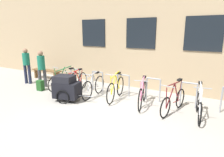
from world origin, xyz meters
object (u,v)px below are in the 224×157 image
(person_browsing, at_px, (27,63))
(bicycle_yellow, at_px, (116,88))
(person_by_bench, at_px, (41,67))
(backpack, at_px, (40,85))
(bicycle_maroon, at_px, (173,101))
(bicycle_pink, at_px, (143,94))
(bicycle_silver, at_px, (94,87))
(bicycle_white, at_px, (199,105))
(bike_trailer, at_px, (67,88))
(bicycle_red, at_px, (76,83))
(bicycle_green, at_px, (66,81))
(wooden_bench, at_px, (47,72))

(person_browsing, bearing_deg, bicycle_yellow, 1.89)
(person_by_bench, height_order, backpack, person_by_bench)
(bicycle_maroon, bearing_deg, bicycle_yellow, 175.50)
(bicycle_maroon, xyz_separation_m, bicycle_pink, (-1.05, 0.08, 0.03))
(bicycle_silver, distance_m, bicycle_white, 3.75)
(bicycle_pink, bearing_deg, person_browsing, -179.31)
(bicycle_silver, height_order, bicycle_white, bicycle_white)
(bicycle_silver, relative_size, person_browsing, 1.00)
(bike_trailer, bearing_deg, bicycle_red, 110.85)
(bicycle_pink, distance_m, person_browsing, 5.85)
(bike_trailer, bearing_deg, bicycle_maroon, 13.69)
(backpack, bearing_deg, person_browsing, 158.86)
(bicycle_yellow, bearing_deg, bicycle_red, -178.52)
(bicycle_maroon, height_order, backpack, bicycle_maroon)
(bicycle_green, height_order, backpack, bicycle_green)
(bicycle_maroon, distance_m, bicycle_green, 4.54)
(bicycle_yellow, relative_size, bicycle_pink, 1.03)
(bike_trailer, relative_size, person_browsing, 0.88)
(bicycle_green, xyz_separation_m, person_by_bench, (-1.22, -0.18, 0.56))
(bicycle_red, xyz_separation_m, bicycle_green, (-0.58, -0.01, -0.01))
(wooden_bench, bearing_deg, bicycle_silver, -16.03)
(backpack, bearing_deg, bicycle_maroon, 3.27)
(bicycle_silver, distance_m, bicycle_red, 0.95)
(bicycle_red, bearing_deg, bike_trailer, -69.15)
(person_browsing, bearing_deg, bicycle_red, 2.15)
(bike_trailer, bearing_deg, person_by_bench, 159.78)
(bicycle_yellow, relative_size, person_browsing, 1.06)
(bicycle_maroon, xyz_separation_m, bicycle_green, (-4.54, 0.11, 0.02))
(bicycle_silver, relative_size, bicycle_yellow, 0.95)
(bike_trailer, bearing_deg, bicycle_yellow, 35.54)
(bicycle_red, xyz_separation_m, bicycle_yellow, (1.83, 0.05, 0.01))
(wooden_bench, height_order, backpack, wooden_bench)
(wooden_bench, bearing_deg, bicycle_maroon, -9.11)
(bicycle_silver, height_order, person_by_bench, person_by_bench)
(bicycle_silver, relative_size, bicycle_red, 0.95)
(bicycle_green, distance_m, bike_trailer, 1.38)
(bike_trailer, distance_m, backpack, 1.90)
(bicycle_red, height_order, person_by_bench, person_by_bench)
(bicycle_yellow, distance_m, bike_trailer, 1.79)
(bike_trailer, bearing_deg, wooden_bench, 148.52)
(bicycle_pink, height_order, person_browsing, person_browsing)
(bicycle_silver, xyz_separation_m, bicycle_green, (-1.52, 0.11, -0.00))
(person_browsing, bearing_deg, bicycle_pink, 0.69)
(backpack, bearing_deg, wooden_bench, 128.74)
(bicycle_silver, distance_m, person_browsing, 3.90)
(bicycle_white, distance_m, person_by_bench, 6.51)
(wooden_bench, relative_size, backpack, 4.07)
(person_by_bench, bearing_deg, bicycle_red, 6.13)
(bicycle_pink, bearing_deg, bicycle_green, 179.50)
(bicycle_silver, xyz_separation_m, bicycle_red, (-0.95, 0.11, 0.00))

